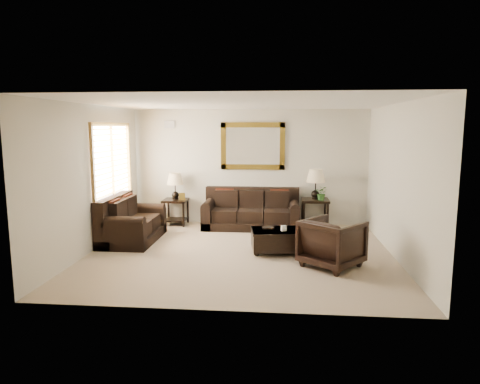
# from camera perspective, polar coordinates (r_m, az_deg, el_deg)

# --- Properties ---
(room) EXTENTS (5.51, 5.01, 2.71)m
(room) POSITION_cam_1_polar(r_m,az_deg,el_deg) (7.64, -0.01, 1.60)
(room) COLOR #9D866C
(room) RESTS_ON ground
(window) EXTENTS (0.07, 1.96, 1.66)m
(window) POSITION_cam_1_polar(r_m,az_deg,el_deg) (9.14, -16.62, 3.65)
(window) COLOR white
(window) RESTS_ON room
(mirror) EXTENTS (1.50, 0.06, 1.10)m
(mirror) POSITION_cam_1_polar(r_m,az_deg,el_deg) (10.05, 1.71, 6.14)
(mirror) COLOR #4D330F
(mirror) RESTS_ON room
(air_vent) EXTENTS (0.25, 0.02, 0.18)m
(air_vent) POSITION_cam_1_polar(r_m,az_deg,el_deg) (10.36, -9.38, 8.87)
(air_vent) COLOR #999999
(air_vent) RESTS_ON room
(sofa) EXTENTS (2.19, 0.94, 0.89)m
(sofa) POSITION_cam_1_polar(r_m,az_deg,el_deg) (9.84, 1.53, -2.88)
(sofa) COLOR black
(sofa) RESTS_ON room
(loveseat) EXTENTS (0.97, 1.63, 0.92)m
(loveseat) POSITION_cam_1_polar(r_m,az_deg,el_deg) (8.96, -14.49, -4.20)
(loveseat) COLOR black
(loveseat) RESTS_ON room
(end_table_left) EXTENTS (0.56, 0.56, 1.23)m
(end_table_left) POSITION_cam_1_polar(r_m,az_deg,el_deg) (10.14, -8.62, 0.10)
(end_table_left) COLOR black
(end_table_left) RESTS_ON room
(end_table_right) EXTENTS (0.61, 0.61, 1.35)m
(end_table_right) POSITION_cam_1_polar(r_m,az_deg,el_deg) (9.84, 10.02, 0.28)
(end_table_right) COLOR black
(end_table_right) RESTS_ON room
(coffee_table) EXTENTS (1.36, 0.85, 0.54)m
(coffee_table) POSITION_cam_1_polar(r_m,az_deg,el_deg) (7.93, 6.17, -6.16)
(coffee_table) COLOR black
(coffee_table) RESTS_ON room
(armchair) EXTENTS (1.16, 1.16, 0.88)m
(armchair) POSITION_cam_1_polar(r_m,az_deg,el_deg) (7.23, 12.18, -6.37)
(armchair) COLOR black
(armchair) RESTS_ON floor
(potted_plant) EXTENTS (0.37, 0.39, 0.24)m
(potted_plant) POSITION_cam_1_polar(r_m,az_deg,el_deg) (9.76, 10.84, -0.34)
(potted_plant) COLOR #27531C
(potted_plant) RESTS_ON end_table_right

